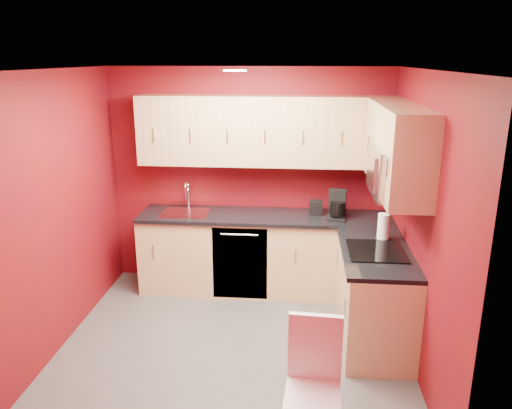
% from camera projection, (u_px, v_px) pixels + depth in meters
% --- Properties ---
extents(floor, '(3.20, 3.20, 0.00)m').
position_uv_depth(floor, '(234.00, 345.00, 4.68)').
color(floor, '#4F4D4A').
rests_on(floor, ground).
extents(ceiling, '(3.20, 3.20, 0.00)m').
position_uv_depth(ceiling, '(230.00, 70.00, 3.97)').
color(ceiling, white).
rests_on(ceiling, wall_back).
extents(wall_back, '(3.20, 0.00, 3.20)m').
position_uv_depth(wall_back, '(250.00, 178.00, 5.76)').
color(wall_back, '#6A0B0A').
rests_on(wall_back, floor).
extents(wall_front, '(3.20, 0.00, 3.20)m').
position_uv_depth(wall_front, '(197.00, 299.00, 2.89)').
color(wall_front, '#6A0B0A').
rests_on(wall_front, floor).
extents(wall_left, '(0.00, 3.00, 3.00)m').
position_uv_depth(wall_left, '(55.00, 214.00, 4.46)').
color(wall_left, '#6A0B0A').
rests_on(wall_left, floor).
extents(wall_right, '(0.00, 3.00, 3.00)m').
position_uv_depth(wall_right, '(421.00, 224.00, 4.19)').
color(wall_right, '#6A0B0A').
rests_on(wall_right, floor).
extents(base_cabinets_back, '(2.80, 0.60, 0.87)m').
position_uv_depth(base_cabinets_back, '(265.00, 254.00, 5.68)').
color(base_cabinets_back, tan).
rests_on(base_cabinets_back, floor).
extents(base_cabinets_right, '(0.60, 1.30, 0.87)m').
position_uv_depth(base_cabinets_right, '(374.00, 297.00, 4.68)').
color(base_cabinets_right, tan).
rests_on(base_cabinets_right, floor).
extents(countertop_back, '(2.80, 0.63, 0.04)m').
position_uv_depth(countertop_back, '(265.00, 217.00, 5.54)').
color(countertop_back, black).
rests_on(countertop_back, base_cabinets_back).
extents(countertop_right, '(0.63, 1.27, 0.04)m').
position_uv_depth(countertop_right, '(376.00, 252.00, 4.54)').
color(countertop_right, black).
rests_on(countertop_right, base_cabinets_right).
extents(upper_cabinets_back, '(2.80, 0.35, 0.75)m').
position_uv_depth(upper_cabinets_back, '(266.00, 131.00, 5.41)').
color(upper_cabinets_back, tan).
rests_on(upper_cabinets_back, wall_back).
extents(upper_cabinets_right, '(0.35, 1.55, 0.75)m').
position_uv_depth(upper_cabinets_right, '(396.00, 140.00, 4.44)').
color(upper_cabinets_right, tan).
rests_on(upper_cabinets_right, wall_right).
extents(microwave, '(0.42, 0.76, 0.42)m').
position_uv_depth(microwave, '(395.00, 171.00, 4.28)').
color(microwave, silver).
rests_on(microwave, upper_cabinets_right).
extents(cooktop, '(0.50, 0.55, 0.01)m').
position_uv_depth(cooktop, '(376.00, 251.00, 4.50)').
color(cooktop, black).
rests_on(cooktop, countertop_right).
extents(sink, '(0.52, 0.42, 0.35)m').
position_uv_depth(sink, '(185.00, 209.00, 5.62)').
color(sink, silver).
rests_on(sink, countertop_back).
extents(dishwasher_front, '(0.60, 0.02, 0.82)m').
position_uv_depth(dishwasher_front, '(240.00, 264.00, 5.43)').
color(dishwasher_front, black).
rests_on(dishwasher_front, base_cabinets_back).
extents(downlight, '(0.20, 0.20, 0.01)m').
position_uv_depth(downlight, '(235.00, 71.00, 4.26)').
color(downlight, white).
rests_on(downlight, ceiling).
extents(coffee_maker, '(0.22, 0.28, 0.31)m').
position_uv_depth(coffee_maker, '(337.00, 205.00, 5.36)').
color(coffee_maker, black).
rests_on(coffee_maker, countertop_back).
extents(napkin_holder, '(0.15, 0.15, 0.15)m').
position_uv_depth(napkin_holder, '(316.00, 208.00, 5.55)').
color(napkin_holder, black).
rests_on(napkin_holder, countertop_back).
extents(paper_towel, '(0.17, 0.17, 0.26)m').
position_uv_depth(paper_towel, '(383.00, 227.00, 4.76)').
color(paper_towel, white).
rests_on(paper_towel, countertop_right).
extents(dining_chair, '(0.40, 0.41, 0.92)m').
position_uv_depth(dining_chair, '(313.00, 389.00, 3.34)').
color(dining_chair, white).
rests_on(dining_chair, floor).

